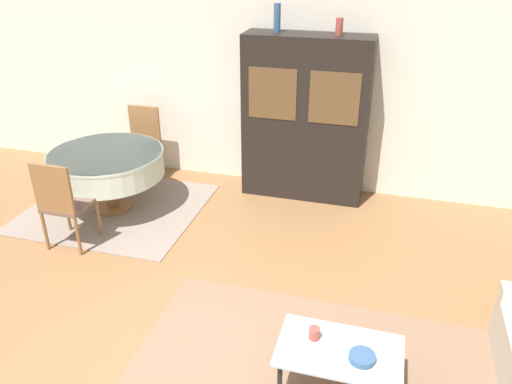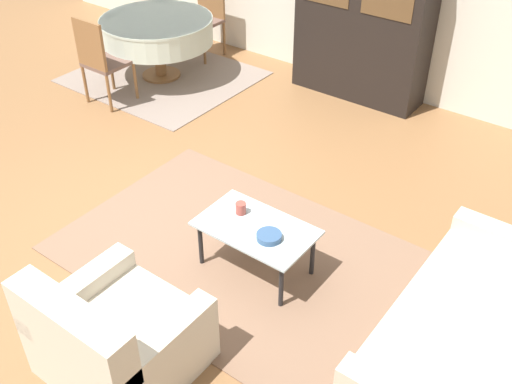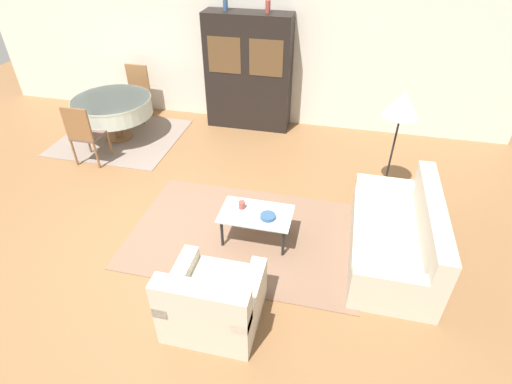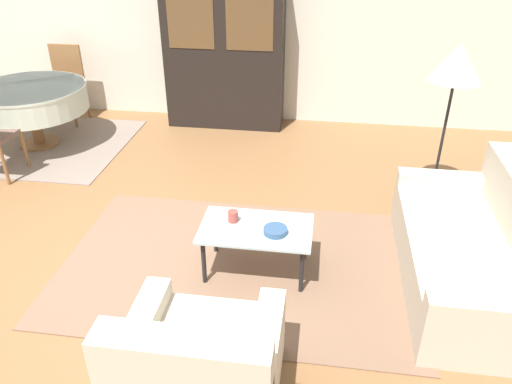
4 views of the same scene
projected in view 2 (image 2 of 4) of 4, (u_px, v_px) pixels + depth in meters
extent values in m
plane|color=brown|center=(137.00, 224.00, 5.19)|extent=(14.00, 14.00, 0.00)
cube|color=brown|center=(245.00, 257.00, 4.84)|extent=(2.95, 1.93, 0.01)
cube|color=gray|center=(163.00, 77.00, 7.57)|extent=(2.10, 1.87, 0.01)
cube|color=beige|center=(466.00, 342.00, 3.88)|extent=(0.93, 1.86, 0.42)
cube|color=beige|center=(123.00, 342.00, 3.88)|extent=(0.91, 0.86, 0.41)
cube|color=beige|center=(72.00, 332.00, 3.43)|extent=(0.91, 0.20, 0.40)
cube|color=beige|center=(79.00, 288.00, 3.91)|extent=(0.16, 0.86, 0.12)
cube|color=beige|center=(161.00, 343.00, 3.54)|extent=(0.16, 0.86, 0.12)
cylinder|color=black|center=(201.00, 243.00, 4.67)|extent=(0.04, 0.04, 0.40)
cylinder|color=black|center=(281.00, 285.00, 4.30)|extent=(0.04, 0.04, 0.40)
cylinder|color=black|center=(234.00, 217.00, 4.94)|extent=(0.04, 0.04, 0.40)
cylinder|color=black|center=(313.00, 254.00, 4.57)|extent=(0.04, 0.04, 0.40)
cube|color=silver|center=(256.00, 228.00, 4.49)|extent=(0.89, 0.54, 0.02)
cube|color=black|center=(364.00, 10.00, 6.61)|extent=(1.53, 0.47, 2.05)
cylinder|color=brown|center=(161.00, 75.00, 7.58)|extent=(0.48, 0.48, 0.03)
cylinder|color=brown|center=(160.00, 59.00, 7.45)|extent=(0.14, 0.14, 0.45)
cylinder|color=beige|center=(157.00, 30.00, 7.23)|extent=(1.35, 1.35, 0.30)
cylinder|color=beige|center=(156.00, 19.00, 7.15)|extent=(1.36, 1.36, 0.03)
cylinder|color=brown|center=(112.00, 72.00, 7.15)|extent=(0.04, 0.04, 0.44)
cylinder|color=brown|center=(135.00, 81.00, 6.96)|extent=(0.04, 0.04, 0.44)
cylinder|color=brown|center=(85.00, 84.00, 6.89)|extent=(0.04, 0.04, 0.44)
cylinder|color=brown|center=(109.00, 94.00, 6.70)|extent=(0.04, 0.04, 0.44)
cube|color=brown|center=(107.00, 63.00, 6.78)|extent=(0.44, 0.44, 0.04)
cube|color=brown|center=(90.00, 45.00, 6.49)|extent=(0.44, 0.04, 0.53)
cylinder|color=brown|center=(204.00, 48.00, 7.75)|extent=(0.04, 0.04, 0.44)
cylinder|color=brown|center=(181.00, 41.00, 7.95)|extent=(0.04, 0.04, 0.44)
cylinder|color=brown|center=(224.00, 38.00, 8.01)|extent=(0.04, 0.04, 0.44)
cylinder|color=brown|center=(201.00, 32.00, 8.21)|extent=(0.04, 0.04, 0.44)
cube|color=brown|center=(202.00, 22.00, 7.84)|extent=(0.44, 0.44, 0.04)
cylinder|color=#9E4238|center=(241.00, 208.00, 4.60)|extent=(0.08, 0.08, 0.09)
cylinder|color=#33517A|center=(269.00, 236.00, 4.36)|extent=(0.19, 0.19, 0.05)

